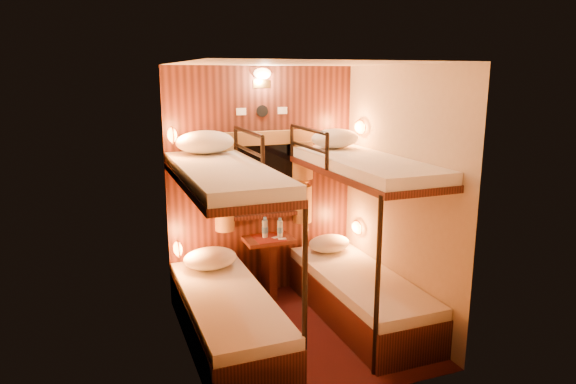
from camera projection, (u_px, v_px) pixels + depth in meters
name	position (u px, v px, depth m)	size (l,w,h in m)	color
floor	(299.00, 332.00, 4.71)	(2.10, 2.10, 0.00)	#370F0F
ceiling	(301.00, 63.00, 4.17)	(2.10, 2.10, 0.00)	silver
wall_back	(262.00, 183.00, 5.40)	(2.40, 2.40, 0.00)	#C6B293
wall_front	(358.00, 242.00, 3.49)	(2.40, 2.40, 0.00)	#C6B293
wall_left	(184.00, 217.00, 4.09)	(2.40, 2.40, 0.00)	#C6B293
wall_right	(399.00, 196.00, 4.79)	(2.40, 2.40, 0.00)	#C6B293
back_panel	(262.00, 183.00, 5.38)	(2.00, 0.03, 2.40)	black
bunk_left	(227.00, 283.00, 4.42)	(0.72, 1.90, 1.82)	black
bunk_right	(360.00, 263.00, 4.87)	(0.72, 1.90, 1.82)	black
window	(263.00, 185.00, 5.36)	(1.00, 0.12, 0.79)	black
curtains	(264.00, 178.00, 5.31)	(1.10, 0.22, 1.00)	olive
back_fixtures	(262.00, 81.00, 5.12)	(0.54, 0.09, 0.48)	black
reading_lamps	(273.00, 186.00, 5.07)	(2.00, 0.20, 1.25)	orange
table	(269.00, 259.00, 5.39)	(0.50, 0.34, 0.66)	#542013
bottle_left	(265.00, 229.00, 5.33)	(0.06, 0.06, 0.22)	#99BFE5
bottle_right	(280.00, 229.00, 5.35)	(0.06, 0.06, 0.21)	#99BFE5
sachet_a	(282.00, 239.00, 5.30)	(0.08, 0.06, 0.01)	silver
sachet_b	(275.00, 238.00, 5.34)	(0.07, 0.06, 0.01)	silver
pillow_lower_left	(210.00, 258.00, 5.00)	(0.53, 0.38, 0.21)	white
pillow_lower_right	(329.00, 243.00, 5.49)	(0.46, 0.33, 0.18)	white
pillow_upper_left	(205.00, 142.00, 4.79)	(0.55, 0.39, 0.22)	white
pillow_upper_right	(335.00, 138.00, 5.16)	(0.50, 0.35, 0.20)	white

